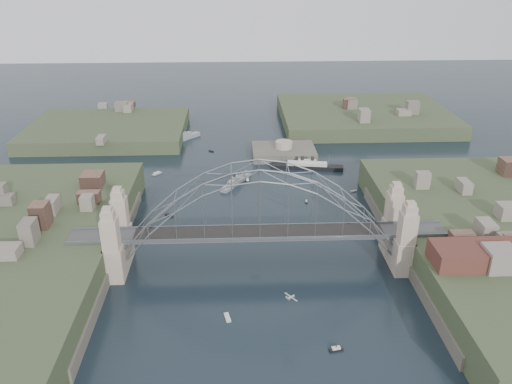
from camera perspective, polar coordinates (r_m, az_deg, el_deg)
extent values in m
plane|color=black|center=(118.62, 0.37, -8.05)|extent=(500.00, 500.00, 0.00)
cube|color=#454548|center=(114.48, 0.38, -4.68)|extent=(84.00, 6.00, 0.70)
cube|color=slate|center=(111.61, 0.45, -5.19)|extent=(84.00, 0.25, 0.50)
cube|color=slate|center=(116.84, 0.31, -3.72)|extent=(84.00, 0.25, 0.50)
cube|color=black|center=(114.21, 0.38, -4.44)|extent=(55.20, 5.20, 0.35)
cube|color=tan|center=(112.79, -15.77, -5.70)|extent=(3.40, 3.40, 17.70)
cube|color=tan|center=(121.30, -14.80, -3.32)|extent=(3.40, 3.40, 17.70)
cube|color=tan|center=(115.51, 16.37, -5.02)|extent=(3.40, 3.40, 17.70)
cube|color=tan|center=(123.84, 15.00, -2.74)|extent=(3.40, 3.40, 17.70)
cube|color=tan|center=(119.39, -15.01, -6.50)|extent=(4.08, 13.80, 8.00)
cube|color=tan|center=(121.96, 15.40, -5.84)|extent=(4.08, 13.80, 8.00)
cube|color=#39452A|center=(128.88, -26.56, -7.04)|extent=(50.00, 90.00, 12.00)
cube|color=#544F44|center=(121.87, -16.70, -7.70)|extent=(6.00, 70.00, 4.00)
cube|color=#39452A|center=(133.24, 26.29, -5.93)|extent=(50.00, 90.00, 12.00)
cube|color=#544F44|center=(124.71, 17.01, -6.94)|extent=(6.00, 70.00, 4.00)
cube|color=#39452A|center=(210.81, -16.12, 6.15)|extent=(60.00, 45.00, 9.00)
cube|color=#39452A|center=(225.79, 11.89, 7.87)|extent=(70.00, 55.00, 9.50)
cube|color=#544F44|center=(182.33, 3.09, 3.90)|extent=(22.00, 16.00, 7.00)
cylinder|color=tan|center=(180.71, 3.13, 5.29)|extent=(6.00, 6.00, 2.40)
cube|color=#592D26|center=(112.53, 23.90, -6.43)|extent=(20.00, 8.00, 4.00)
cube|color=#454548|center=(105.32, 23.68, -14.85)|extent=(4.00, 22.00, 1.40)
cube|color=#95999E|center=(159.53, -2.19, 1.12)|extent=(9.93, 15.45, 1.46)
cube|color=#95999E|center=(159.09, -2.20, 1.48)|extent=(5.84, 8.71, 1.10)
cube|color=#95999E|center=(158.77, -2.20, 1.75)|extent=(3.06, 4.18, 0.73)
cylinder|color=black|center=(157.59, -2.41, 1.82)|extent=(0.79, 0.79, 1.46)
cylinder|color=black|center=(159.45, -2.01, 2.11)|extent=(0.79, 0.79, 1.46)
cylinder|color=slate|center=(154.64, -3.08, 1.27)|extent=(0.15, 0.15, 3.66)
cylinder|color=slate|center=(162.60, -1.37, 2.51)|extent=(0.15, 0.15, 3.66)
cube|color=#95999E|center=(199.28, -8.31, 5.80)|extent=(13.77, 15.12, 1.80)
cube|color=#95999E|center=(198.85, -8.33, 6.17)|extent=(7.94, 8.64, 1.35)
cube|color=#95999E|center=(198.53, -8.35, 6.45)|extent=(4.00, 4.27, 0.90)
cylinder|color=black|center=(197.49, -8.63, 6.57)|extent=(0.89, 0.89, 1.80)
cylinder|color=black|center=(199.10, -8.10, 6.75)|extent=(0.89, 0.89, 1.80)
cylinder|color=slate|center=(194.95, -9.52, 6.20)|extent=(0.18, 0.18, 4.50)
cylinder|color=slate|center=(201.85, -7.24, 6.99)|extent=(0.18, 0.18, 4.50)
cube|color=black|center=(171.27, 5.70, 2.74)|extent=(23.98, 6.82, 1.73)
cube|color=silver|center=(170.79, 5.72, 3.14)|extent=(13.29, 4.39, 1.30)
cube|color=silver|center=(170.43, 5.74, 3.44)|extent=(6.14, 2.67, 0.86)
cylinder|color=black|center=(170.18, 5.19, 3.71)|extent=(1.17, 1.17, 1.73)
cylinder|color=black|center=(170.16, 6.31, 3.65)|extent=(1.17, 1.17, 1.73)
cylinder|color=slate|center=(170.41, 3.34, 3.72)|extent=(0.17, 0.17, 4.32)
cylinder|color=slate|center=(170.36, 8.14, 3.50)|extent=(0.17, 0.17, 4.32)
cube|color=silver|center=(95.70, 3.92, -11.62)|extent=(1.50, 1.21, 0.29)
cube|color=silver|center=(95.67, 3.92, -11.59)|extent=(2.17, 2.81, 0.06)
cube|color=silver|center=(95.15, 3.55, -11.73)|extent=(0.74, 0.92, 0.36)
cube|color=silver|center=(141.43, -9.64, -2.59)|extent=(2.55, 2.46, 0.45)
cube|color=silver|center=(147.57, 5.63, -1.13)|extent=(0.87, 1.73, 0.45)
cube|color=silver|center=(147.40, 5.63, -0.99)|extent=(0.65, 1.07, 0.40)
cylinder|color=black|center=(147.20, 5.64, -0.83)|extent=(0.16, 0.16, 0.70)
cube|color=silver|center=(102.97, -3.20, -13.79)|extent=(1.49, 2.85, 0.45)
cube|color=silver|center=(156.49, 10.83, 0.09)|extent=(2.25, 1.36, 0.45)
cube|color=silver|center=(169.16, -10.99, 2.00)|extent=(3.19, 3.44, 0.45)
cube|color=silver|center=(169.01, -11.00, 2.12)|extent=(2.13, 2.25, 0.40)
cylinder|color=black|center=(168.84, -11.01, 2.26)|extent=(0.16, 0.16, 0.70)
cube|color=silver|center=(160.70, -0.91, 1.23)|extent=(1.56, 0.95, 0.45)
cylinder|color=slate|center=(160.28, -0.92, 1.58)|extent=(0.08, 0.08, 2.20)
cone|color=silver|center=(160.28, -0.92, 1.58)|extent=(1.50, 1.35, 1.92)
cube|color=silver|center=(97.00, 8.91, -16.98)|extent=(2.65, 1.29, 0.45)
cube|color=silver|center=(96.73, 8.92, -16.80)|extent=(1.63, 0.98, 0.40)
cylinder|color=black|center=(96.44, 8.94, -16.60)|extent=(0.16, 0.16, 0.70)
cube|color=silver|center=(186.70, -5.02, 4.56)|extent=(1.94, 1.68, 0.45)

